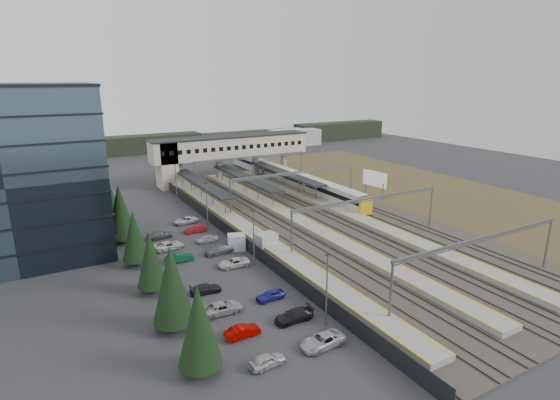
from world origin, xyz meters
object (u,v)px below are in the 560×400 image
office_building (7,174)px  relay_cabin_far (236,242)px  relay_cabin_near (266,241)px  footbridge (221,150)px  train (287,177)px  billboard (375,180)px

office_building → relay_cabin_far: bearing=-25.0°
relay_cabin_near → footbridge: (11.32, 45.25, 6.69)m
relay_cabin_far → footbridge: bearing=70.5°
relay_cabin_far → train: (27.62, 31.88, 0.83)m
footbridge → train: footbridge is taller
relay_cabin_far → train: 42.19m
office_building → relay_cabin_near: 37.44m
relay_cabin_near → footbridge: 47.12m
relay_cabin_near → footbridge: footbridge is taller
relay_cabin_far → billboard: (38.22, 12.94, 2.69)m
relay_cabin_far → train: train is taller
relay_cabin_near → relay_cabin_far: size_ratio=1.04×
relay_cabin_near → billboard: 37.44m
footbridge → billboard: size_ratio=6.17×
relay_cabin_far → footbridge: (15.32, 43.23, 6.76)m
office_building → relay_cabin_near: bearing=-25.2°
train → relay_cabin_near: bearing=-124.9°
office_building → train: (56.00, 18.65, -10.19)m
office_building → footbridge: (43.70, 30.00, -4.26)m
relay_cabin_near → train: 41.32m
billboard → relay_cabin_near: bearing=-156.4°
train → billboard: billboard is taller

